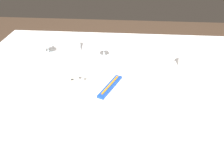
% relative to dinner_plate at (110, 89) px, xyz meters
% --- Properties ---
extents(dining_table, '(1.80, 1.11, 0.74)m').
position_rel_dinner_plate_xyz_m(dining_table, '(0.04, 0.22, -0.09)').
color(dining_table, white).
rests_on(dining_table, ground).
extents(dinner_plate, '(0.25, 0.25, 0.02)m').
position_rel_dinner_plate_xyz_m(dinner_plate, '(0.00, 0.00, 0.00)').
color(dinner_plate, white).
rests_on(dinner_plate, dining_table).
extents(toothbrush_package, '(0.11, 0.21, 0.02)m').
position_rel_dinner_plate_xyz_m(toothbrush_package, '(0.00, 0.00, 0.02)').
color(toothbrush_package, blue).
rests_on(toothbrush_package, dinner_plate).
extents(fork_outer, '(0.03, 0.23, 0.00)m').
position_rel_dinner_plate_xyz_m(fork_outer, '(-0.15, 0.02, -0.01)').
color(fork_outer, beige).
rests_on(fork_outer, dining_table).
extents(fork_inner, '(0.02, 0.22, 0.00)m').
position_rel_dinner_plate_xyz_m(fork_inner, '(-0.18, 0.03, -0.01)').
color(fork_inner, beige).
rests_on(fork_inner, dining_table).
extents(fork_salad, '(0.03, 0.20, 0.00)m').
position_rel_dinner_plate_xyz_m(fork_salad, '(-0.21, 0.02, -0.01)').
color(fork_salad, beige).
rests_on(fork_salad, dining_table).
extents(dinner_knife, '(0.02, 0.22, 0.00)m').
position_rel_dinner_plate_xyz_m(dinner_knife, '(0.16, 0.02, -0.01)').
color(dinner_knife, beige).
rests_on(dinner_knife, dining_table).
extents(spoon_soup, '(0.03, 0.23, 0.01)m').
position_rel_dinner_plate_xyz_m(spoon_soup, '(0.18, 0.05, -0.01)').
color(spoon_soup, beige).
rests_on(spoon_soup, dining_table).
extents(spoon_dessert, '(0.03, 0.21, 0.01)m').
position_rel_dinner_plate_xyz_m(spoon_dessert, '(0.21, 0.05, -0.01)').
color(spoon_dessert, beige).
rests_on(spoon_dessert, dining_table).
extents(saucer_left, '(0.13, 0.13, 0.01)m').
position_rel_dinner_plate_xyz_m(saucer_left, '(0.42, 0.27, -0.00)').
color(saucer_left, white).
rests_on(saucer_left, dining_table).
extents(coffee_cup_left, '(0.10, 0.08, 0.07)m').
position_rel_dinner_plate_xyz_m(coffee_cup_left, '(0.43, 0.27, 0.03)').
color(coffee_cup_left, white).
rests_on(coffee_cup_left, saucer_left).
extents(wine_glass_centre, '(0.08, 0.08, 0.13)m').
position_rel_dinner_plate_xyz_m(wine_glass_centre, '(-0.44, 0.37, 0.08)').
color(wine_glass_centre, silver).
rests_on(wine_glass_centre, dining_table).
extents(wine_glass_left, '(0.07, 0.07, 0.14)m').
position_rel_dinner_plate_xyz_m(wine_glass_left, '(-0.07, 0.35, 0.08)').
color(wine_glass_left, silver).
rests_on(wine_glass_left, dining_table).
extents(drink_tumbler, '(0.07, 0.07, 0.12)m').
position_rel_dinner_plate_xyz_m(drink_tumbler, '(-0.27, 0.42, 0.04)').
color(drink_tumbler, silver).
rests_on(drink_tumbler, dining_table).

